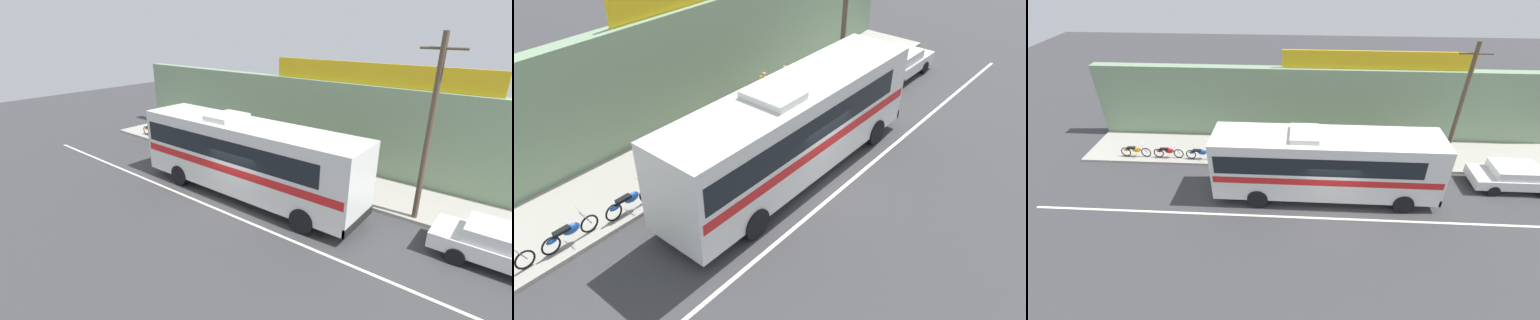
{
  "view_description": "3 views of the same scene",
  "coord_description": "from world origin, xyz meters",
  "views": [
    {
      "loc": [
        9.84,
        -10.69,
        7.62
      ],
      "look_at": [
        -0.16,
        1.72,
        1.64
      ],
      "focal_mm": 25.11,
      "sensor_mm": 36.0,
      "label": 1
    },
    {
      "loc": [
        -12.35,
        -7.97,
        10.69
      ],
      "look_at": [
        -1.42,
        1.23,
        1.15
      ],
      "focal_mm": 34.99,
      "sensor_mm": 36.0,
      "label": 2
    },
    {
      "loc": [
        -1.57,
        -13.49,
        11.82
      ],
      "look_at": [
        -2.46,
        1.91,
        1.58
      ],
      "focal_mm": 24.28,
      "sensor_mm": 36.0,
      "label": 3
    }
  ],
  "objects": [
    {
      "name": "motorcycle_green",
      "position": [
        -11.74,
        3.96,
        0.57
      ],
      "size": [
        1.89,
        0.56,
        0.94
      ],
      "color": "black",
      "rests_on": "sidewalk_slab"
    },
    {
      "name": "motorcycle_purple",
      "position": [
        -9.69,
        3.95,
        0.57
      ],
      "size": [
        1.86,
        0.56,
        0.94
      ],
      "color": "black",
      "rests_on": "sidewalk_slab"
    },
    {
      "name": "road_center_stripe",
      "position": [
        0.0,
        -0.8,
        0.0
      ],
      "size": [
        30.0,
        0.14,
        0.01
      ],
      "primitive_type": "cube",
      "color": "silver",
      "rests_on": "ground_plane"
    },
    {
      "name": "pedestrian_near_shop",
      "position": [
        -0.68,
        4.88,
        1.05
      ],
      "size": [
        0.3,
        0.48,
        1.58
      ],
      "color": "brown",
      "rests_on": "sidewalk_slab"
    },
    {
      "name": "pedestrian_far_right",
      "position": [
        4.19,
        5.08,
        1.07
      ],
      "size": [
        0.3,
        0.48,
        1.61
      ],
      "color": "brown",
      "rests_on": "sidewalk_slab"
    },
    {
      "name": "motorcycle_red",
      "position": [
        -7.64,
        3.9,
        0.57
      ],
      "size": [
        1.91,
        0.56,
        0.94
      ],
      "color": "black",
      "rests_on": "sidewalk_slab"
    },
    {
      "name": "pedestrian_far_left",
      "position": [
        3.07,
        5.36,
        1.06
      ],
      "size": [
        0.3,
        0.48,
        1.59
      ],
      "color": "navy",
      "rests_on": "sidewalk_slab"
    },
    {
      "name": "storefront_billboard",
      "position": [
        2.88,
        7.35,
        5.35
      ],
      "size": [
        11.53,
        0.12,
        1.1
      ],
      "primitive_type": "cube",
      "color": "gold",
      "rests_on": "storefront_facade"
    },
    {
      "name": "sidewalk_slab",
      "position": [
        0.0,
        5.2,
        0.07
      ],
      "size": [
        30.0,
        3.6,
        0.14
      ],
      "primitive_type": "cube",
      "color": "#A8A399",
      "rests_on": "ground_plane"
    },
    {
      "name": "parked_car",
      "position": [
        10.01,
        2.33,
        0.74
      ],
      "size": [
        4.6,
        1.89,
        1.37
      ],
      "color": "silver",
      "rests_on": "ground_plane"
    },
    {
      "name": "ground_plane",
      "position": [
        0.0,
        0.0,
        0.0
      ],
      "size": [
        70.0,
        70.0,
        0.0
      ],
      "primitive_type": "plane",
      "color": "#3A3A3D"
    },
    {
      "name": "utility_pole",
      "position": [
        6.73,
        3.72,
        3.95
      ],
      "size": [
        1.6,
        0.22,
        7.35
      ],
      "color": "brown",
      "rests_on": "sidewalk_slab"
    },
    {
      "name": "intercity_bus",
      "position": [
        -0.36,
        1.11,
        2.07
      ],
      "size": [
        11.36,
        2.66,
        3.78
      ],
      "color": "silver",
      "rests_on": "ground_plane"
    },
    {
      "name": "storefront_facade",
      "position": [
        0.0,
        7.35,
        2.4
      ],
      "size": [
        30.0,
        0.7,
        4.8
      ],
      "primitive_type": "cube",
      "color": "gray",
      "rests_on": "ground_plane"
    },
    {
      "name": "motorcycle_black",
      "position": [
        -5.53,
        3.77,
        0.57
      ],
      "size": [
        1.94,
        0.56,
        0.94
      ],
      "color": "black",
      "rests_on": "sidewalk_slab"
    }
  ]
}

